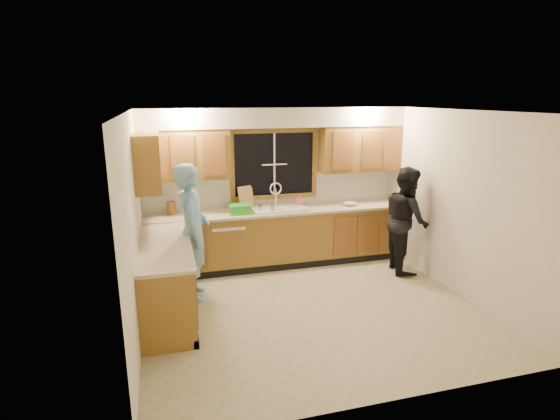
{
  "coord_description": "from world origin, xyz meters",
  "views": [
    {
      "loc": [
        -1.75,
        -4.89,
        2.67
      ],
      "look_at": [
        -0.24,
        0.65,
        1.17
      ],
      "focal_mm": 28.0,
      "sensor_mm": 36.0,
      "label": 1
    }
  ],
  "objects_px": {
    "dish_crate": "(240,209)",
    "woman": "(406,219)",
    "sink": "(279,213)",
    "knife_block": "(171,208)",
    "dishwasher": "(227,244)",
    "bowl": "(350,204)",
    "soap_bottle": "(300,200)",
    "man": "(193,232)",
    "stove": "(167,300)"
  },
  "relations": [
    {
      "from": "stove",
      "to": "dish_crate",
      "type": "relative_size",
      "value": 3.03
    },
    {
      "from": "man",
      "to": "dish_crate",
      "type": "xyz_separation_m",
      "value": [
        0.77,
        0.8,
        0.07
      ]
    },
    {
      "from": "stove",
      "to": "soap_bottle",
      "type": "bearing_deg",
      "value": 41.69
    },
    {
      "from": "dishwasher",
      "to": "woman",
      "type": "xyz_separation_m",
      "value": [
        2.68,
        -0.74,
        0.41
      ]
    },
    {
      "from": "knife_block",
      "to": "bowl",
      "type": "height_order",
      "value": "knife_block"
    },
    {
      "from": "woman",
      "to": "soap_bottle",
      "type": "height_order",
      "value": "woman"
    },
    {
      "from": "woman",
      "to": "knife_block",
      "type": "xyz_separation_m",
      "value": [
        -3.49,
        0.9,
        0.2
      ]
    },
    {
      "from": "sink",
      "to": "bowl",
      "type": "relative_size",
      "value": 4.19
    },
    {
      "from": "dishwasher",
      "to": "soap_bottle",
      "type": "distance_m",
      "value": 1.38
    },
    {
      "from": "dishwasher",
      "to": "stove",
      "type": "distance_m",
      "value": 2.04
    },
    {
      "from": "sink",
      "to": "knife_block",
      "type": "xyz_separation_m",
      "value": [
        -1.66,
        0.14,
        0.16
      ]
    },
    {
      "from": "bowl",
      "to": "sink",
      "type": "bearing_deg",
      "value": 176.21
    },
    {
      "from": "dishwasher",
      "to": "woman",
      "type": "bearing_deg",
      "value": -15.52
    },
    {
      "from": "stove",
      "to": "man",
      "type": "xyz_separation_m",
      "value": [
        0.38,
        0.95,
        0.47
      ]
    },
    {
      "from": "dish_crate",
      "to": "woman",
      "type": "bearing_deg",
      "value": -15.45
    },
    {
      "from": "woman",
      "to": "dishwasher",
      "type": "bearing_deg",
      "value": 85.08
    },
    {
      "from": "dishwasher",
      "to": "dish_crate",
      "type": "height_order",
      "value": "dish_crate"
    },
    {
      "from": "stove",
      "to": "woman",
      "type": "distance_m",
      "value": 3.8
    },
    {
      "from": "man",
      "to": "woman",
      "type": "xyz_separation_m",
      "value": [
        3.25,
        0.11,
        -0.1
      ]
    },
    {
      "from": "man",
      "to": "soap_bottle",
      "type": "xyz_separation_m",
      "value": [
        1.8,
        0.99,
        0.1
      ]
    },
    {
      "from": "man",
      "to": "knife_block",
      "type": "height_order",
      "value": "man"
    },
    {
      "from": "soap_bottle",
      "to": "knife_block",
      "type": "bearing_deg",
      "value": 179.62
    },
    {
      "from": "woman",
      "to": "bowl",
      "type": "bearing_deg",
      "value": 53.51
    },
    {
      "from": "woman",
      "to": "dish_crate",
      "type": "xyz_separation_m",
      "value": [
        -2.48,
        0.68,
        0.17
      ]
    },
    {
      "from": "knife_block",
      "to": "man",
      "type": "bearing_deg",
      "value": -117.98
    },
    {
      "from": "man",
      "to": "dish_crate",
      "type": "relative_size",
      "value": 6.2
    },
    {
      "from": "dishwasher",
      "to": "stove",
      "type": "height_order",
      "value": "stove"
    },
    {
      "from": "woman",
      "to": "knife_block",
      "type": "height_order",
      "value": "woman"
    },
    {
      "from": "stove",
      "to": "knife_block",
      "type": "distance_m",
      "value": 2.05
    },
    {
      "from": "knife_block",
      "to": "sink",
      "type": "bearing_deg",
      "value": -46.08
    },
    {
      "from": "dish_crate",
      "to": "bowl",
      "type": "height_order",
      "value": "dish_crate"
    },
    {
      "from": "woman",
      "to": "bowl",
      "type": "xyz_separation_m",
      "value": [
        -0.63,
        0.68,
        0.12
      ]
    },
    {
      "from": "dishwasher",
      "to": "soap_bottle",
      "type": "xyz_separation_m",
      "value": [
        1.24,
        0.14,
        0.61
      ]
    },
    {
      "from": "sink",
      "to": "dish_crate",
      "type": "height_order",
      "value": "sink"
    },
    {
      "from": "dish_crate",
      "to": "soap_bottle",
      "type": "bearing_deg",
      "value": 10.81
    },
    {
      "from": "sink",
      "to": "dish_crate",
      "type": "bearing_deg",
      "value": -173.39
    },
    {
      "from": "dishwasher",
      "to": "soap_bottle",
      "type": "relative_size",
      "value": 4.21
    },
    {
      "from": "soap_bottle",
      "to": "dish_crate",
      "type": "bearing_deg",
      "value": -169.19
    },
    {
      "from": "man",
      "to": "soap_bottle",
      "type": "bearing_deg",
      "value": -57.31
    },
    {
      "from": "woman",
      "to": "knife_block",
      "type": "distance_m",
      "value": 3.61
    },
    {
      "from": "stove",
      "to": "man",
      "type": "bearing_deg",
      "value": 68.2
    },
    {
      "from": "woman",
      "to": "bowl",
      "type": "relative_size",
      "value": 8.02
    },
    {
      "from": "knife_block",
      "to": "soap_bottle",
      "type": "relative_size",
      "value": 1.03
    },
    {
      "from": "sink",
      "to": "woman",
      "type": "relative_size",
      "value": 0.52
    },
    {
      "from": "woman",
      "to": "knife_block",
      "type": "bearing_deg",
      "value": 86.21
    },
    {
      "from": "woman",
      "to": "stove",
      "type": "bearing_deg",
      "value": 116.95
    },
    {
      "from": "sink",
      "to": "man",
      "type": "bearing_deg",
      "value": -148.47
    },
    {
      "from": "dishwasher",
      "to": "woman",
      "type": "relative_size",
      "value": 0.5
    },
    {
      "from": "dish_crate",
      "to": "bowl",
      "type": "relative_size",
      "value": 1.45
    },
    {
      "from": "woman",
      "to": "sink",
      "type": "bearing_deg",
      "value": 78.08
    }
  ]
}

